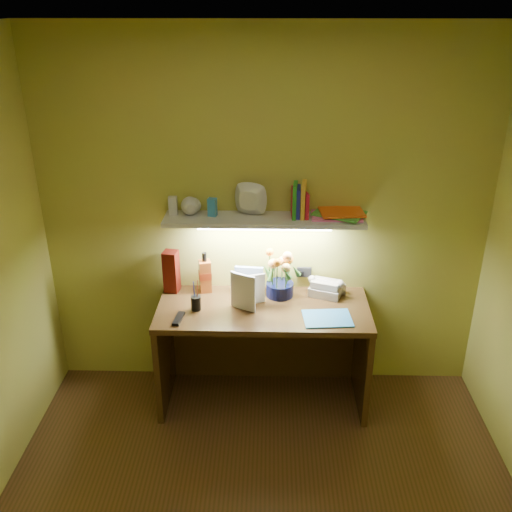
{
  "coord_description": "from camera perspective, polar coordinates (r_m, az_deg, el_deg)",
  "views": [
    {
      "loc": [
        0.04,
        -2.07,
        2.63
      ],
      "look_at": [
        -0.05,
        1.35,
        1.05
      ],
      "focal_mm": 40.0,
      "sensor_mm": 36.0,
      "label": 1
    }
  ],
  "objects": [
    {
      "name": "telephone",
      "position": [
        3.92,
        7.0,
        -3.04
      ],
      "size": [
        0.25,
        0.22,
        0.13
      ],
      "primitive_type": null,
      "rotation": [
        0.0,
        0.0,
        -0.35
      ],
      "color": "beige",
      "rests_on": "desk"
    },
    {
      "name": "blue_folder",
      "position": [
        3.67,
        7.14,
        -6.2
      ],
      "size": [
        0.32,
        0.25,
        0.01
      ],
      "primitive_type": "cube",
      "rotation": [
        0.0,
        0.0,
        0.08
      ],
      "color": "#338BD1",
      "rests_on": "desk"
    },
    {
      "name": "wall_shelf",
      "position": [
        3.69,
        1.12,
        4.24
      ],
      "size": [
        1.32,
        0.34,
        0.26
      ],
      "color": "silver",
      "rests_on": "ground"
    },
    {
      "name": "tv_remote",
      "position": [
        3.66,
        -7.75,
        -6.21
      ],
      "size": [
        0.06,
        0.16,
        0.02
      ],
      "primitive_type": "cube",
      "rotation": [
        0.0,
        0.0,
        -0.11
      ],
      "color": "black",
      "rests_on": "desk"
    },
    {
      "name": "whisky_bottle",
      "position": [
        3.92,
        -5.13,
        -1.62
      ],
      "size": [
        0.09,
        0.09,
        0.29
      ],
      "primitive_type": null,
      "rotation": [
        0.0,
        0.0,
        0.25
      ],
      "color": "#A34A18",
      "rests_on": "desk"
    },
    {
      "name": "desk",
      "position": [
        3.97,
        0.71,
        -9.84
      ],
      "size": [
        1.4,
        0.6,
        0.75
      ],
      "primitive_type": "cube",
      "color": "#3A220F",
      "rests_on": "ground"
    },
    {
      "name": "pen_cup",
      "position": [
        3.73,
        -6.04,
        -4.25
      ],
      "size": [
        0.07,
        0.07,
        0.16
      ],
      "primitive_type": "cylinder",
      "rotation": [
        0.0,
        0.0,
        -0.11
      ],
      "color": "black",
      "rests_on": "desk"
    },
    {
      "name": "art_card",
      "position": [
        3.9,
        -0.72,
        -2.47
      ],
      "size": [
        0.2,
        0.06,
        0.19
      ],
      "primitive_type": null,
      "rotation": [
        0.0,
        0.0,
        -0.11
      ],
      "color": "white",
      "rests_on": "desk"
    },
    {
      "name": "flower_bouquet",
      "position": [
        3.84,
        2.42,
        -1.77
      ],
      "size": [
        0.24,
        0.24,
        0.33
      ],
      "primitive_type": null,
      "rotation": [
        0.0,
        0.0,
        0.19
      ],
      "color": "#080D33",
      "rests_on": "desk"
    },
    {
      "name": "desk_book_a",
      "position": [
        3.74,
        -1.38,
        -3.56
      ],
      "size": [
        0.16,
        0.07,
        0.21
      ],
      "primitive_type": "imported",
      "rotation": [
        0.0,
        0.0,
        0.33
      ],
      "color": "beige",
      "rests_on": "desk"
    },
    {
      "name": "desk_book_b",
      "position": [
        3.73,
        -2.55,
        -3.26
      ],
      "size": [
        0.17,
        0.11,
        0.25
      ],
      "primitive_type": "imported",
      "rotation": [
        0.0,
        0.0,
        -0.52
      ],
      "color": "silver",
      "rests_on": "desk"
    },
    {
      "name": "desk_clock",
      "position": [
        3.96,
        8.39,
        -3.29
      ],
      "size": [
        0.08,
        0.05,
        0.07
      ],
      "primitive_type": "cube",
      "rotation": [
        0.0,
        0.0,
        0.17
      ],
      "color": "#ACADB1",
      "rests_on": "desk"
    },
    {
      "name": "whisky_box",
      "position": [
        3.95,
        -8.46,
        -1.53
      ],
      "size": [
        0.11,
        0.11,
        0.3
      ],
      "primitive_type": "cube",
      "rotation": [
        0.0,
        0.0,
        -0.17
      ],
      "color": "#531009",
      "rests_on": "desk"
    }
  ]
}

